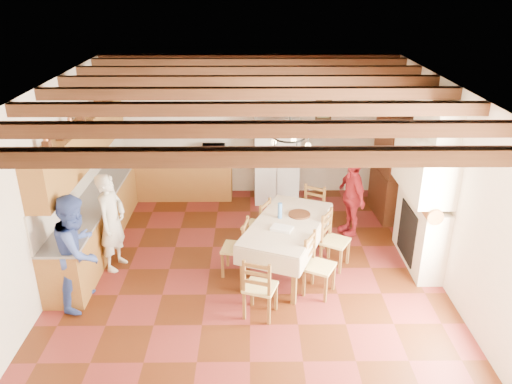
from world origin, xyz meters
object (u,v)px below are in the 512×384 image
(dining_table, at_px, (287,227))
(chair_right_near, at_px, (320,266))
(chair_end_near, at_px, (260,286))
(chair_end_far, at_px, (311,213))
(hutch, at_px, (391,166))
(person_woman_red, at_px, (351,197))
(microwave, at_px, (214,151))
(person_woman_blue, at_px, (78,251))
(refrigerator, at_px, (276,159))
(chair_left_far, at_px, (256,225))
(chair_left_near, at_px, (235,247))
(chair_right_far, at_px, (335,240))
(person_man, at_px, (112,222))

(dining_table, bearing_deg, chair_right_near, -56.89)
(chair_end_near, relative_size, chair_end_far, 1.00)
(hutch, xyz_separation_m, chair_end_far, (-1.65, -0.93, -0.56))
(person_woman_red, distance_m, microwave, 3.14)
(person_woman_blue, bearing_deg, refrigerator, -34.36)
(hutch, bearing_deg, microwave, 161.81)
(chair_left_far, bearing_deg, chair_left_near, 1.75)
(dining_table, relative_size, person_woman_blue, 1.27)
(chair_right_far, bearing_deg, chair_end_far, 45.98)
(refrigerator, bearing_deg, person_woman_blue, -130.38)
(chair_right_far, distance_m, person_man, 3.62)
(person_man, relative_size, person_woman_blue, 0.96)
(chair_end_far, relative_size, microwave, 1.99)
(chair_left_near, relative_size, person_woman_red, 0.65)
(chair_left_near, relative_size, person_woman_blue, 0.56)
(chair_right_near, bearing_deg, chair_left_near, 93.53)
(dining_table, height_order, chair_left_near, chair_left_near)
(chair_right_far, height_order, person_woman_red, person_woman_red)
(person_woman_blue, bearing_deg, hutch, -56.23)
(refrigerator, relative_size, chair_left_far, 1.90)
(chair_end_far, bearing_deg, chair_end_near, -84.58)
(chair_end_near, distance_m, person_woman_red, 3.00)
(dining_table, bearing_deg, chair_right_far, 5.39)
(dining_table, bearing_deg, chair_end_near, -110.19)
(hutch, relative_size, chair_left_near, 2.17)
(hutch, distance_m, dining_table, 2.97)
(chair_left_near, xyz_separation_m, chair_end_near, (0.38, -1.09, 0.00))
(person_woman_red, bearing_deg, microwave, -139.98)
(chair_right_near, bearing_deg, person_woman_blue, 120.52)
(person_man, bearing_deg, person_woman_blue, -178.14)
(person_woman_red, bearing_deg, chair_right_far, -38.21)
(chair_end_far, bearing_deg, person_woman_red, 39.48)
(hutch, xyz_separation_m, chair_end_near, (-2.60, -3.23, -0.56))
(chair_right_near, height_order, person_woman_red, person_woman_red)
(chair_left_near, xyz_separation_m, person_man, (-1.97, 0.22, 0.34))
(chair_end_near, xyz_separation_m, person_woman_blue, (-2.59, 0.35, 0.38))
(chair_end_near, height_order, person_woman_blue, person_woman_blue)
(chair_right_far, height_order, person_man, person_man)
(person_man, bearing_deg, microwave, -11.47)
(dining_table, distance_m, person_man, 2.80)
(microwave, bearing_deg, person_man, -118.33)
(chair_left_near, bearing_deg, chair_right_near, 76.66)
(person_woman_blue, bearing_deg, chair_left_near, -66.58)
(person_woman_red, xyz_separation_m, microwave, (-2.62, 1.70, 0.30))
(hutch, height_order, person_woman_blue, hutch)
(chair_right_far, relative_size, person_man, 0.58)
(chair_left_near, xyz_separation_m, chair_left_far, (0.34, 0.75, 0.00))
(hutch, relative_size, microwave, 4.32)
(chair_left_far, height_order, person_woman_red, person_woman_red)
(chair_right_far, xyz_separation_m, microwave, (-2.16, 2.87, 0.55))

